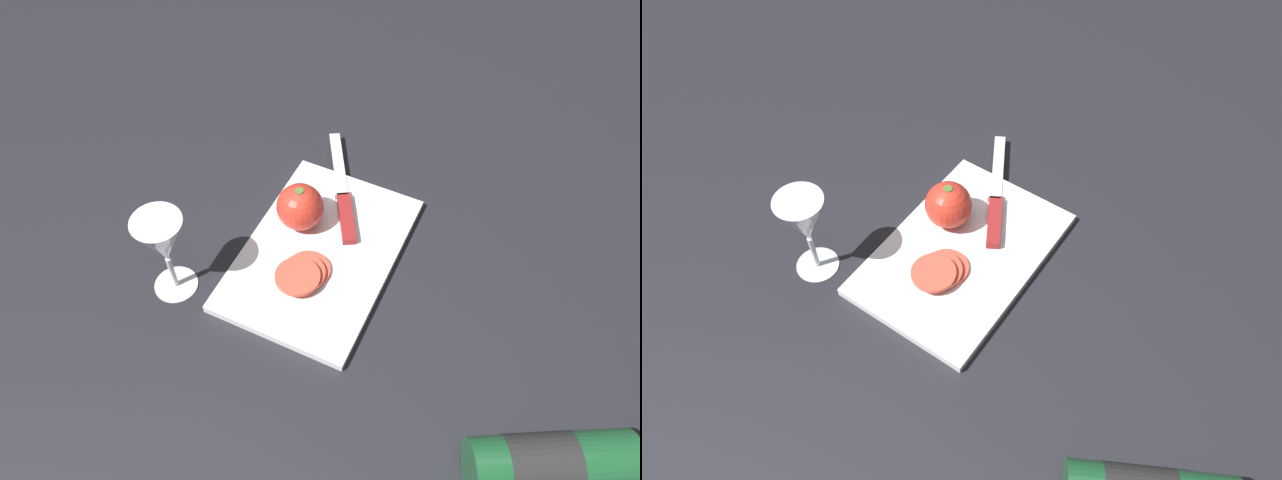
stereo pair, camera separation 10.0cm
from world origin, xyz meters
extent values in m
plane|color=black|center=(0.00, 0.00, 0.00)|extent=(3.00, 3.00, 0.00)
cube|color=white|center=(0.03, 0.02, 0.01)|extent=(0.35, 0.24, 0.02)
cylinder|color=silver|center=(0.18, -0.17, 0.00)|extent=(0.07, 0.07, 0.00)
cylinder|color=silver|center=(0.18, -0.17, 0.04)|extent=(0.01, 0.01, 0.07)
cone|color=silver|center=(0.18, -0.17, 0.12)|extent=(0.08, 0.08, 0.09)
cone|color=beige|center=(0.18, -0.17, 0.09)|extent=(0.03, 0.03, 0.03)
sphere|color=red|center=(-0.01, -0.04, 0.05)|extent=(0.08, 0.08, 0.08)
cylinder|color=#47702D|center=(-0.01, -0.04, 0.09)|extent=(0.01, 0.01, 0.01)
cube|color=silver|center=(-0.17, -0.04, 0.02)|extent=(0.15, 0.10, 0.00)
cube|color=silver|center=(-0.10, 0.00, 0.02)|extent=(0.02, 0.03, 0.01)
cube|color=maroon|center=(-0.05, 0.03, 0.02)|extent=(0.10, 0.07, 0.01)
cylinder|color=#DB4C38|center=(0.07, 0.02, 0.02)|extent=(0.07, 0.07, 0.01)
cylinder|color=#DB4C38|center=(0.08, 0.01, 0.02)|extent=(0.07, 0.07, 0.01)
cylinder|color=#DB4C38|center=(0.10, 0.01, 0.03)|extent=(0.07, 0.07, 0.01)
camera|label=1|loc=(0.57, 0.28, 0.84)|focal=35.00mm
camera|label=2|loc=(0.52, 0.36, 0.84)|focal=35.00mm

